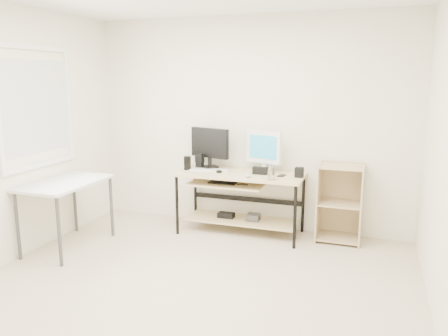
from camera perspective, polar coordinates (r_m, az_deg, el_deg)
name	(u,v)px	position (r m, az deg, el deg)	size (l,w,h in m)	color
room	(169,144)	(3.66, -7.16, 3.11)	(4.01, 4.01, 2.62)	#C4B296
desk	(239,190)	(5.26, 1.93, -2.88)	(1.50, 0.65, 0.75)	#D6BF87
side_table	(66,189)	(5.08, -19.97, -2.57)	(0.60, 1.00, 0.75)	silver
shelf_unit	(340,202)	(5.23, 14.89, -4.33)	(0.50, 0.40, 0.90)	tan
black_monitor	(210,145)	(5.43, -1.88, 2.97)	(0.54, 0.23, 0.50)	black
white_imac	(263,148)	(5.24, 5.17, 2.61)	(0.46, 0.19, 0.50)	silver
keyboard	(209,170)	(5.33, -1.94, -0.25)	(0.47, 0.13, 0.02)	silver
mouse	(248,175)	(4.98, 3.11, -0.98)	(0.07, 0.11, 0.04)	#B5B5BB
center_speaker	(260,171)	(5.14, 4.72, -0.34)	(0.17, 0.08, 0.08)	black
speaker_left	(200,161)	(5.48, -3.19, 0.98)	(0.10, 0.10, 0.18)	black
speaker_right	(299,172)	(5.04, 9.79, -0.56)	(0.09, 0.09, 0.11)	black
audio_controller	(187,163)	(5.38, -4.80, 0.66)	(0.09, 0.05, 0.17)	black
volume_puck	(219,172)	(5.21, -0.66, -0.47)	(0.07, 0.07, 0.03)	black
smartphone	(282,176)	(5.08, 7.53, -0.99)	(0.07, 0.13, 0.01)	black
coaster	(272,180)	(4.86, 6.23, -1.54)	(0.10, 0.10, 0.01)	#AC874D
drinking_glass	(272,173)	(4.84, 6.26, -0.60)	(0.08, 0.08, 0.16)	white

